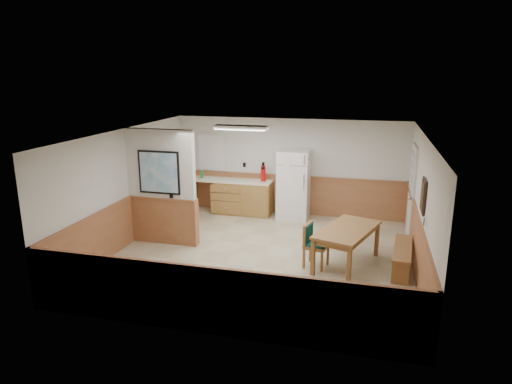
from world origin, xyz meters
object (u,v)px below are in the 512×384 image
(dining_bench, at_px, (403,253))
(dining_chair, at_px, (312,242))
(refrigerator, at_px, (294,185))
(soap_bottle, at_px, (202,174))
(dining_table, at_px, (347,233))
(fire_extinguisher, at_px, (263,173))

(dining_bench, height_order, dining_chair, dining_chair)
(refrigerator, distance_m, soap_bottle, 2.48)
(dining_bench, bearing_deg, refrigerator, 139.56)
(dining_table, relative_size, soap_bottle, 8.16)
(fire_extinguisher, bearing_deg, refrigerator, 2.86)
(soap_bottle, bearing_deg, dining_table, -34.32)
(refrigerator, bearing_deg, dining_chair, -73.13)
(soap_bottle, bearing_deg, dining_bench, -27.88)
(dining_chair, xyz_separation_m, fire_extinguisher, (-1.68, 2.96, 0.62))
(dining_chair, height_order, fire_extinguisher, fire_extinguisher)
(dining_chair, bearing_deg, dining_table, 29.27)
(dining_chair, relative_size, fire_extinguisher, 1.70)
(fire_extinguisher, relative_size, soap_bottle, 2.25)
(dining_bench, bearing_deg, fire_extinguisher, 146.52)
(refrigerator, relative_size, fire_extinguisher, 3.52)
(refrigerator, distance_m, dining_chair, 3.02)
(refrigerator, distance_m, dining_table, 3.08)
(dining_bench, distance_m, fire_extinguisher, 4.38)
(refrigerator, height_order, dining_table, refrigerator)
(fire_extinguisher, xyz_separation_m, soap_bottle, (-1.67, -0.05, -0.11))
(dining_table, xyz_separation_m, dining_chair, (-0.64, -0.19, -0.16))
(refrigerator, height_order, dining_chair, refrigerator)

